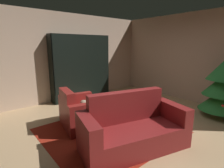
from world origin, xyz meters
TOP-DOWN VIEW (x-y plane):
  - ground_plane at (0.00, 0.00)m, footprint 6.49×6.49m
  - wall_back at (0.00, 2.73)m, footprint 5.47×0.06m
  - wall_left at (-2.70, 0.00)m, footprint 0.06×5.53m
  - area_rug at (-0.10, -0.48)m, footprint 2.24×2.50m
  - bookshelf_unit at (-2.46, 0.38)m, footprint 0.33×1.97m
  - armchair_red at (-0.67, -0.83)m, footprint 1.06×0.92m
  - couch_red at (0.59, -0.54)m, footprint 1.21×1.93m
  - coffee_table at (-0.09, -0.54)m, footprint 0.78×0.78m
  - book_stack_on_table at (-0.08, -0.59)m, footprint 0.23×0.16m
  - bottle_on_table at (0.08, -0.41)m, footprint 0.07×0.07m
  - decorated_tree at (1.01, 2.07)m, footprint 0.97×0.97m

SIDE VIEW (x-z plane):
  - ground_plane at x=0.00m, z-range 0.00..0.00m
  - area_rug at x=-0.10m, z-range 0.00..0.01m
  - armchair_red at x=-0.67m, z-range -0.12..0.71m
  - couch_red at x=0.59m, z-range -0.15..0.78m
  - coffee_table at x=-0.09m, z-range 0.19..0.63m
  - book_stack_on_table at x=-0.08m, z-range 0.44..0.52m
  - bottle_on_table at x=0.08m, z-range 0.42..0.64m
  - decorated_tree at x=1.01m, z-range 0.02..1.43m
  - bookshelf_unit at x=-2.46m, z-range 0.01..2.03m
  - wall_back at x=0.00m, z-range 0.00..2.66m
  - wall_left at x=-2.70m, z-range 0.00..2.66m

